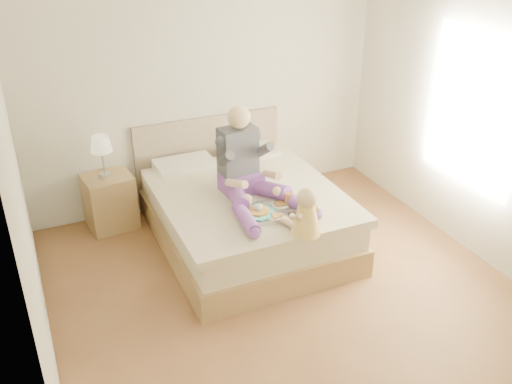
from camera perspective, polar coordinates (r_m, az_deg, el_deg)
name	(u,v)px	position (r m, az deg, el deg)	size (l,w,h in m)	color
room	(304,137)	(4.45, 4.79, 5.48)	(4.02, 4.22, 2.71)	brown
bed	(242,211)	(5.81, -1.38, -1.89)	(1.70, 2.18, 1.00)	olive
nightstand	(110,201)	(6.23, -14.39, -0.90)	(0.53, 0.48, 0.59)	olive
lamp	(101,146)	(5.96, -15.23, 4.42)	(0.22, 0.22, 0.44)	#B6B8BD
adult	(247,171)	(5.36, -0.86, 2.08)	(0.75, 1.09, 0.88)	#6D3A91
tray	(269,210)	(5.17, 1.32, -1.77)	(0.56, 0.46, 0.15)	#B6B8BD
baby	(305,215)	(4.81, 4.96, -2.31)	(0.29, 0.39, 0.43)	gold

